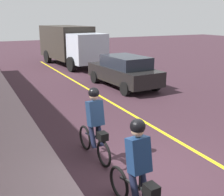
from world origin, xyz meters
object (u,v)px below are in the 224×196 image
at_px(cyclist_follow, 138,170).
at_px(patrol_sedan, 124,71).
at_px(box_truck_background, 70,44).
at_px(cyclist_lead, 95,124).

distance_m(cyclist_follow, patrol_sedan, 9.69).
height_order(patrol_sedan, box_truck_background, box_truck_background).
relative_size(cyclist_follow, patrol_sedan, 0.40).
height_order(cyclist_lead, cyclist_follow, same).
relative_size(cyclist_lead, box_truck_background, 0.26).
bearing_deg(box_truck_background, cyclist_lead, -22.41).
distance_m(cyclist_lead, cyclist_follow, 2.29).
distance_m(patrol_sedan, box_truck_background, 7.80).
height_order(cyclist_follow, box_truck_background, box_truck_background).
height_order(cyclist_lead, patrol_sedan, cyclist_lead).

